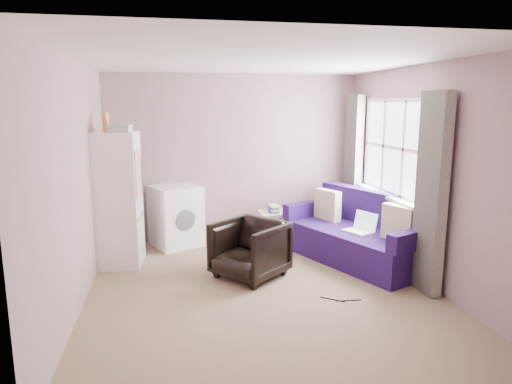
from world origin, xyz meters
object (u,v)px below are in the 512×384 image
side_table (273,224)px  armchair (250,247)px  sofa (360,236)px  fridge (116,199)px  washing_machine (176,215)px

side_table → armchair: bearing=-113.7°
armchair → sofa: sofa is taller
fridge → washing_machine: size_ratio=2.19×
side_table → sofa: (0.94, -1.02, 0.06)m
armchair → sofa: (1.54, 0.34, -0.05)m
washing_machine → sofa: bearing=-49.8°
washing_machine → sofa: (2.39, -1.11, -0.14)m
armchair → sofa: bearing=62.1°
fridge → washing_machine: 1.10m
armchair → fridge: (-1.59, 0.75, 0.49)m
sofa → armchair: bearing=168.7°
armchair → sofa: size_ratio=0.34×
fridge → armchair: bearing=-20.1°
washing_machine → side_table: size_ratio=1.56×
fridge → side_table: bearing=20.7°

